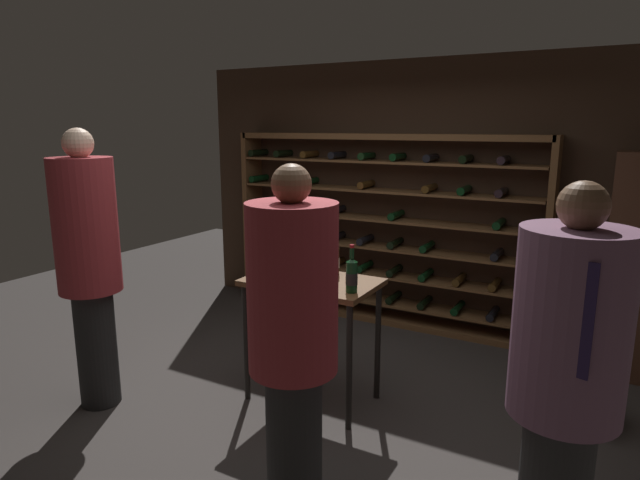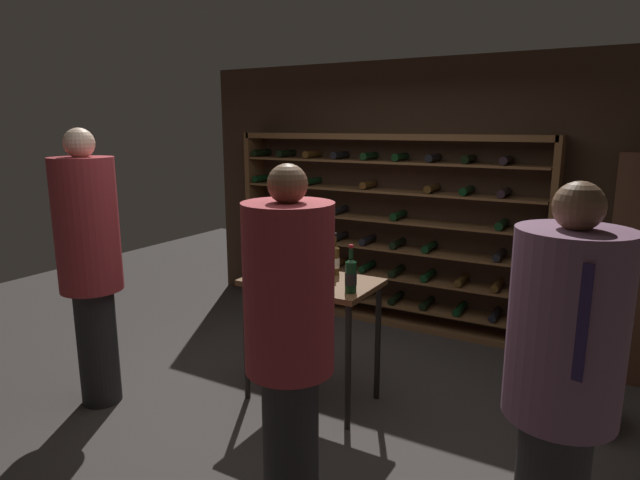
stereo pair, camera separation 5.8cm
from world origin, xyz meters
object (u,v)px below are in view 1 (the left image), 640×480
person_bystander_dark_jacket (293,328)px  wine_rack (379,231)px  wine_bottle_black_capsule (352,275)px  display_cabinet (635,268)px  person_guest_plum_blouse (566,368)px  wine_bottle_red_label (323,271)px  wine_bottle_gold_foil (335,259)px  wine_glass_stemmed_left (325,270)px  tasting_table (312,297)px  person_guest_blue_shirt (88,257)px  wine_crate (569,397)px

person_bystander_dark_jacket → wine_rack: bearing=60.9°
wine_bottle_black_capsule → display_cabinet: bearing=46.0°
person_bystander_dark_jacket → person_guest_plum_blouse: size_ratio=1.02×
wine_bottle_red_label → wine_bottle_gold_foil: 0.45m
wine_rack → wine_glass_stemmed_left: 1.99m
tasting_table → wine_bottle_red_label: wine_bottle_red_label is taller
person_guest_plum_blouse → wine_bottle_gold_foil: size_ratio=5.70×
person_guest_blue_shirt → tasting_table: bearing=-66.8°
person_guest_plum_blouse → person_guest_blue_shirt: 3.16m
wine_glass_stemmed_left → person_guest_blue_shirt: bearing=-153.9°
wine_rack → tasting_table: (0.25, -1.85, -0.15)m
wine_bottle_red_label → wine_bottle_black_capsule: bearing=25.8°
person_guest_blue_shirt → wine_bottle_black_capsule: person_guest_blue_shirt is taller
wine_rack → person_guest_plum_blouse: 3.37m
person_guest_blue_shirt → wine_bottle_gold_foil: (1.45, 1.04, -0.07)m
wine_crate → wine_bottle_black_capsule: bearing=-149.6°
person_guest_blue_shirt → wine_glass_stemmed_left: size_ratio=13.73×
person_bystander_dark_jacket → wine_bottle_red_label: (-0.30, 0.86, 0.06)m
wine_rack → person_guest_plum_blouse: size_ratio=1.82×
wine_rack → wine_bottle_gold_foil: (0.34, -1.65, 0.09)m
tasting_table → person_guest_plum_blouse: person_guest_plum_blouse is taller
wine_bottle_black_capsule → wine_bottle_red_label: bearing=-154.2°
wine_bottle_black_capsule → wine_bottle_red_label: wine_bottle_red_label is taller
person_bystander_dark_jacket → wine_bottle_red_label: 0.91m
person_guest_plum_blouse → tasting_table: bearing=170.7°
person_bystander_dark_jacket → wine_glass_stemmed_left: person_bystander_dark_jacket is taller
wine_rack → wine_bottle_black_capsule: (0.64, -1.99, 0.10)m
tasting_table → person_bystander_dark_jacket: size_ratio=0.51×
tasting_table → wine_crate: size_ratio=2.01×
person_guest_plum_blouse → display_cabinet: 2.48m
person_guest_blue_shirt → display_cabinet: (3.46, 2.47, -0.21)m
person_bystander_dark_jacket → wine_crate: person_bystander_dark_jacket is taller
person_guest_plum_blouse → wine_bottle_black_capsule: person_guest_plum_blouse is taller
person_guest_plum_blouse → person_guest_blue_shirt: size_ratio=0.90×
person_guest_blue_shirt → wine_bottle_black_capsule: bearing=-76.5°
tasting_table → wine_bottle_red_label: size_ratio=2.56×
display_cabinet → wine_bottle_red_label: display_cabinet is taller
wine_rack → wine_crate: 2.47m
tasting_table → display_cabinet: (2.09, 1.63, 0.11)m
wine_bottle_red_label → person_bystander_dark_jacket: bearing=-70.9°
person_guest_blue_shirt → wine_bottle_red_label: bearing=-76.9°
wine_glass_stemmed_left → tasting_table: bearing=150.8°
person_guest_blue_shirt → wine_bottle_red_label: (1.58, 0.62, -0.04)m
display_cabinet → wine_bottle_black_capsule: display_cabinet is taller
wine_bottle_gold_foil → wine_glass_stemmed_left: bearing=-75.5°
wine_bottle_black_capsule → wine_bottle_red_label: 0.20m
person_bystander_dark_jacket → wine_glass_stemmed_left: bearing=65.8°
wine_crate → wine_bottle_black_capsule: 1.83m
wine_bottle_black_capsule → wine_glass_stemmed_left: (-0.23, 0.05, -0.01)m
wine_glass_stemmed_left → person_bystander_dark_jacket: bearing=-70.5°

